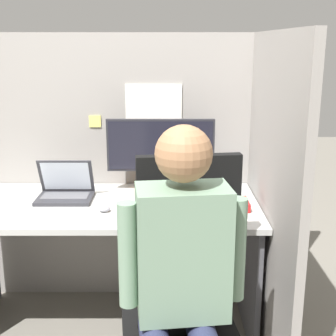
% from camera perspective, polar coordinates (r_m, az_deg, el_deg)
% --- Properties ---
extents(cubicle_panel_back, '(2.13, 0.05, 1.66)m').
position_cam_1_polar(cubicle_panel_back, '(2.93, -6.46, -0.33)').
color(cubicle_panel_back, gray).
rests_on(cubicle_panel_back, ground).
extents(cubicle_panel_right, '(0.04, 1.39, 1.66)m').
position_cam_1_polar(cubicle_panel_right, '(2.51, 11.71, -3.22)').
color(cubicle_panel_right, gray).
rests_on(cubicle_panel_right, ground).
extents(desk, '(1.63, 0.74, 0.76)m').
position_cam_1_polar(desk, '(2.64, -7.24, -7.96)').
color(desk, '#B7B7B2').
rests_on(desk, ground).
extents(paper_box, '(0.29, 0.24, 0.07)m').
position_cam_1_polar(paper_box, '(2.74, -1.05, -2.14)').
color(paper_box, orange).
rests_on(paper_box, desk).
extents(monitor, '(0.62, 0.23, 0.36)m').
position_cam_1_polar(monitor, '(2.69, -1.07, 2.31)').
color(monitor, '#232328').
rests_on(monitor, paper_box).
extents(laptop, '(0.30, 0.22, 0.22)m').
position_cam_1_polar(laptop, '(2.67, -12.57, -2.80)').
color(laptop, '#2D2D33').
rests_on(laptop, desk).
extents(mouse, '(0.06, 0.05, 0.03)m').
position_cam_1_polar(mouse, '(2.45, -7.91, -4.97)').
color(mouse, gray).
rests_on(mouse, desk).
extents(stapler, '(0.05, 0.16, 0.04)m').
position_cam_1_polar(stapler, '(2.51, 9.05, -4.37)').
color(stapler, '#A31919').
rests_on(stapler, desk).
extents(carrot_toy, '(0.05, 0.16, 0.05)m').
position_cam_1_polar(carrot_toy, '(2.37, 0.79, -5.31)').
color(carrot_toy, orange).
rests_on(carrot_toy, desk).
extents(office_chair, '(0.54, 0.57, 1.16)m').
position_cam_1_polar(office_chair, '(1.99, 1.93, -15.73)').
color(office_chair, black).
rests_on(office_chair, ground).
extents(person, '(0.48, 0.43, 1.33)m').
position_cam_1_polar(person, '(1.75, 1.51, -12.94)').
color(person, '#282D4C').
rests_on(person, ground).
extents(coffee_mug, '(0.07, 0.07, 0.11)m').
position_cam_1_polar(coffee_mug, '(2.78, 6.94, -1.65)').
color(coffee_mug, teal).
rests_on(coffee_mug, desk).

